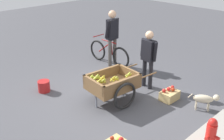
# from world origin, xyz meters

# --- Properties ---
(ground_plane) EXTENTS (24.00, 24.00, 0.00)m
(ground_plane) POSITION_xyz_m (0.00, 0.00, 0.00)
(ground_plane) COLOR #47474C
(fruit_cart) EXTENTS (1.71, 0.99, 0.74)m
(fruit_cart) POSITION_xyz_m (0.12, 0.15, 0.44)
(fruit_cart) COLOR brown
(fruit_cart) RESTS_ON ground
(vendor_person) EXTENTS (0.23, 0.54, 1.51)m
(vendor_person) POSITION_xyz_m (-1.03, 0.25, 0.90)
(vendor_person) COLOR black
(vendor_person) RESTS_ON ground
(bicycle) EXTENTS (0.46, 1.66, 0.85)m
(bicycle) POSITION_xyz_m (-1.42, -1.61, 0.35)
(bicycle) COLOR black
(bicycle) RESTS_ON ground
(cyclist_person) EXTENTS (0.52, 0.23, 1.71)m
(cyclist_person) POSITION_xyz_m (-1.42, -1.46, 1.03)
(cyclist_person) COLOR #4C4742
(cyclist_person) RESTS_ON ground
(dog) EXTENTS (0.41, 0.58, 0.40)m
(dog) POSITION_xyz_m (-1.09, 1.85, 0.27)
(dog) COLOR beige
(dog) RESTS_ON ground
(fire_hydrant) EXTENTS (0.25, 0.25, 0.67)m
(fire_hydrant) POSITION_xyz_m (0.10, 2.60, 0.33)
(fire_hydrant) COLOR red
(fire_hydrant) RESTS_ON ground
(plastic_bucket) EXTENTS (0.30, 0.30, 0.29)m
(plastic_bucket) POSITION_xyz_m (1.04, -1.39, 0.14)
(plastic_bucket) COLOR #B21E1E
(plastic_bucket) RESTS_ON ground
(mixed_fruit_crate) EXTENTS (0.44, 0.32, 0.32)m
(mixed_fruit_crate) POSITION_xyz_m (-0.90, 1.05, 0.12)
(mixed_fruit_crate) COLOR tan
(mixed_fruit_crate) RESTS_ON ground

